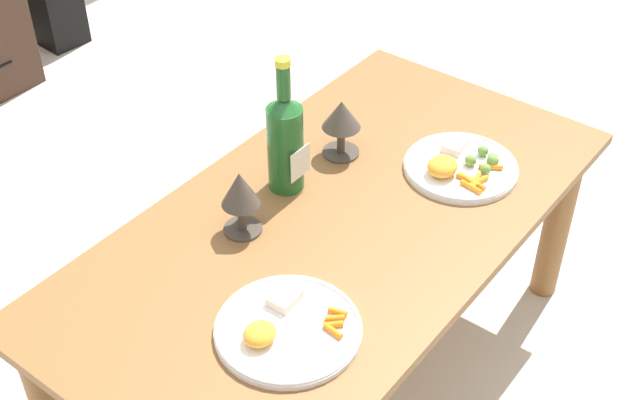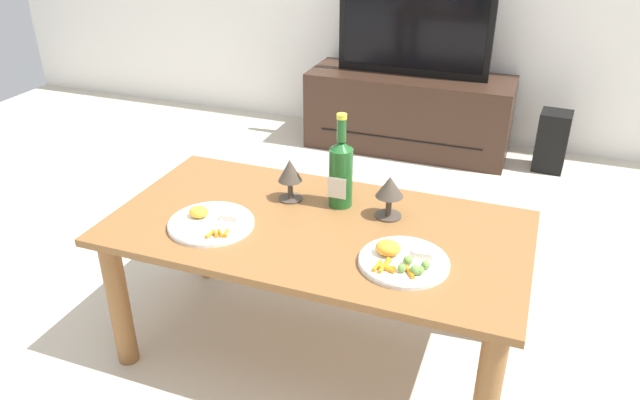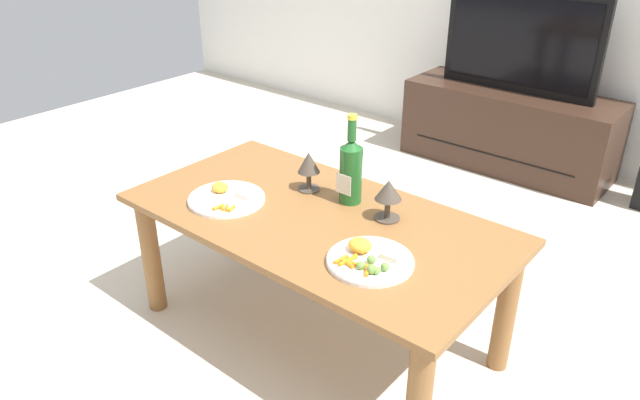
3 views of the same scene
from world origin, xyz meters
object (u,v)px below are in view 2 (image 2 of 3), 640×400
at_px(tv_stand, 408,112).
at_px(dining_table, 317,248).
at_px(dinner_plate_right, 403,260).
at_px(wine_bottle, 341,170).
at_px(floor_speaker, 552,141).
at_px(goblet_left, 290,173).
at_px(goblet_right, 390,189).
at_px(tv_screen, 414,26).
at_px(dinner_plate_left, 211,222).

bearing_deg(tv_stand, dining_table, -85.93).
distance_m(tv_stand, dinner_plate_right, 2.11).
bearing_deg(tv_stand, wine_bottle, -84.75).
height_order(floor_speaker, dinner_plate_right, dinner_plate_right).
height_order(goblet_left, goblet_right, goblet_left).
xyz_separation_m(tv_stand, wine_bottle, (0.16, -1.77, 0.40)).
bearing_deg(goblet_left, tv_stand, 89.67).
relative_size(tv_screen, dinner_plate_left, 3.26).
bearing_deg(tv_screen, goblet_left, -90.33).
distance_m(tv_stand, tv_screen, 0.51).
bearing_deg(tv_stand, dinner_plate_right, -77.73).
bearing_deg(dining_table, wine_bottle, 80.76).
bearing_deg(goblet_left, dinner_plate_left, -123.24).
xyz_separation_m(wine_bottle, dinner_plate_right, (0.28, -0.28, -0.11)).
bearing_deg(dinner_plate_right, goblet_right, 113.26).
xyz_separation_m(wine_bottle, goblet_right, (0.17, -0.02, -0.03)).
distance_m(dining_table, dinner_plate_left, 0.35).
height_order(tv_stand, dinner_plate_left, dinner_plate_left).
distance_m(goblet_left, dinner_plate_left, 0.32).
xyz_separation_m(dining_table, tv_stand, (-0.14, 1.92, -0.19)).
bearing_deg(tv_screen, dinner_plate_right, -77.72).
height_order(tv_stand, goblet_right, goblet_right).
bearing_deg(dinner_plate_left, dinner_plate_right, -0.23).
bearing_deg(tv_screen, tv_stand, 90.00).
relative_size(tv_screen, wine_bottle, 2.76).
bearing_deg(tv_stand, floor_speaker, -1.56).
height_order(tv_screen, floor_speaker, tv_screen).
height_order(dining_table, dinner_plate_left, dinner_plate_left).
xyz_separation_m(floor_speaker, wine_bottle, (-0.68, -1.74, 0.46)).
relative_size(goblet_right, dinner_plate_right, 0.55).
bearing_deg(dining_table, tv_screen, 94.08).
relative_size(tv_screen, floor_speaker, 2.59).
xyz_separation_m(dining_table, tv_screen, (-0.14, 1.92, 0.32)).
xyz_separation_m(goblet_right, dinner_plate_left, (-0.51, -0.25, -0.09)).
xyz_separation_m(tv_screen, dinner_plate_right, (0.44, -2.04, -0.22)).
bearing_deg(dinner_plate_left, floor_speaker, 63.31).
height_order(tv_stand, wine_bottle, wine_bottle).
xyz_separation_m(tv_stand, dinner_plate_left, (-0.18, -2.04, 0.29)).
bearing_deg(goblet_right, tv_screen, 100.61).
xyz_separation_m(wine_bottle, goblet_left, (-0.17, -0.02, -0.03)).
distance_m(tv_screen, dinner_plate_right, 2.10).
bearing_deg(goblet_right, dining_table, -146.02).
xyz_separation_m(goblet_left, dinner_plate_left, (-0.17, -0.25, -0.09)).
bearing_deg(wine_bottle, goblet_left, -172.45).
bearing_deg(wine_bottle, floor_speaker, 68.79).
bearing_deg(wine_bottle, dinner_plate_left, -140.78).
bearing_deg(goblet_right, floor_speaker, 74.07).
bearing_deg(goblet_left, tv_screen, 89.67).
bearing_deg(dinner_plate_left, tv_stand, 85.07).
xyz_separation_m(dining_table, dinner_plate_right, (0.31, -0.12, 0.10)).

